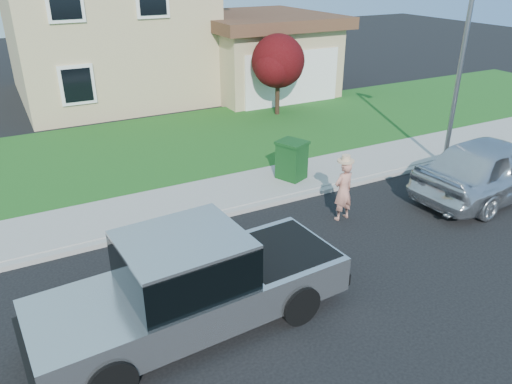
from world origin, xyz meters
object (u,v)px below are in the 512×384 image
(trash_bin, at_px, (292,160))
(street_lamp, at_px, (463,62))
(sedan, at_px, (494,167))
(ornamental_tree, at_px, (279,64))
(woman, at_px, (343,189))
(pickup_truck, at_px, (192,286))

(trash_bin, height_order, street_lamp, street_lamp)
(sedan, bearing_deg, ornamental_tree, 3.17)
(woman, relative_size, trash_bin, 1.52)
(pickup_truck, relative_size, trash_bin, 5.09)
(woman, xyz_separation_m, street_lamp, (4.79, 1.09, 2.48))
(pickup_truck, bearing_deg, street_lamp, 14.44)
(ornamental_tree, relative_size, trash_bin, 2.87)
(woman, bearing_deg, pickup_truck, 16.91)
(pickup_truck, bearing_deg, sedan, 4.00)
(woman, relative_size, ornamental_tree, 0.53)
(ornamental_tree, distance_m, street_lamp, 7.74)
(ornamental_tree, bearing_deg, street_lamp, -77.43)
(ornamental_tree, bearing_deg, pickup_truck, -126.63)
(sedan, distance_m, street_lamp, 3.11)
(ornamental_tree, bearing_deg, sedan, -82.13)
(trash_bin, bearing_deg, street_lamp, -39.60)
(pickup_truck, xyz_separation_m, trash_bin, (4.82, 4.55, -0.14))
(pickup_truck, distance_m, sedan, 9.27)
(pickup_truck, height_order, trash_bin, pickup_truck)
(pickup_truck, relative_size, street_lamp, 0.99)
(woman, height_order, ornamental_tree, ornamental_tree)
(street_lamp, bearing_deg, trash_bin, 144.45)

